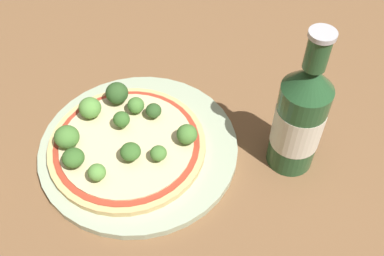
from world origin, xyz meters
The scene contains 15 objects.
ground_plane centered at (0.00, 0.00, 0.00)m, with size 3.00×3.00×0.00m, color brown.
plate centered at (0.01, 0.00, 0.01)m, with size 0.30×0.30×0.01m.
pizza centered at (-0.01, 0.00, 0.02)m, with size 0.23×0.23×0.01m.
broccoli_floret_0 centered at (0.00, 0.08, 0.05)m, with size 0.03×0.03×0.04m.
broccoli_floret_1 centered at (-0.06, -0.05, 0.04)m, with size 0.02×0.02×0.03m.
broccoli_floret_2 centered at (-0.01, 0.03, 0.04)m, with size 0.02×0.02×0.03m.
broccoli_floret_3 centered at (-0.04, 0.07, 0.04)m, with size 0.03×0.03×0.03m.
broccoli_floret_4 centered at (0.04, 0.03, 0.04)m, with size 0.02×0.02×0.03m.
broccoli_floret_5 centered at (0.02, 0.05, 0.04)m, with size 0.03×0.03×0.03m.
broccoli_floret_6 centered at (-0.08, -0.02, 0.04)m, with size 0.03×0.03×0.03m.
broccoli_floret_7 centered at (0.03, -0.05, 0.04)m, with size 0.02×0.02×0.03m.
broccoli_floret_8 centered at (0.08, -0.03, 0.04)m, with size 0.03×0.03×0.03m.
broccoli_floret_9 centered at (-0.09, 0.02, 0.04)m, with size 0.04×0.04×0.03m.
broccoli_floret_10 centered at (-0.01, -0.03, 0.04)m, with size 0.03×0.03×0.03m.
beer_bottle centered at (0.22, -0.09, 0.09)m, with size 0.07×0.07×0.23m.
Camera 1 is at (-0.05, -0.42, 0.54)m, focal length 42.00 mm.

